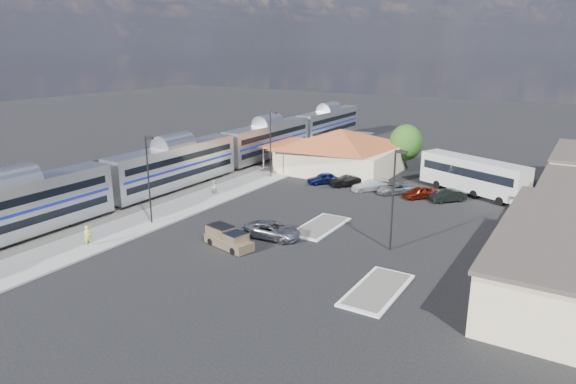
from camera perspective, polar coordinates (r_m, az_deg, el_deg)
The scene contains 23 objects.
ground at distance 51.38m, azimuth -1.40°, elevation -3.80°, with size 280.00×280.00×0.00m, color black.
railbed at distance 69.95m, azimuth -12.42°, elevation 1.25°, with size 16.00×100.00×0.12m, color #4C4944.
platform at distance 62.71m, azimuth -7.69°, elevation -0.18°, with size 5.50×92.00×0.18m, color gray.
passenger_train at distance 65.20m, azimuth -12.42°, elevation 2.73°, with size 3.00×104.00×5.55m.
freight_cars at distance 68.61m, azimuth -16.90°, elevation 2.25°, with size 2.80×46.00×4.00m.
station_depot at distance 72.99m, azimuth 5.77°, elevation 4.63°, with size 18.35×12.24×6.20m.
traffic_island_south at distance 51.08m, azimuth 3.61°, elevation -3.82°, with size 3.30×7.50×0.21m.
traffic_island_north at distance 38.89m, azimuth 9.88°, elevation -10.64°, with size 3.30×7.50×0.21m.
lamp_plat_s at distance 52.16m, azimuth -15.22°, elevation 2.06°, with size 1.08×0.25×9.00m.
lamp_plat_n at distance 68.77m, azimuth -1.89°, elevation 5.88°, with size 1.08×0.25×9.00m.
lamp_lot at distance 44.68m, azimuth 11.74°, elevation 0.01°, with size 1.08×0.25×9.00m.
tree_depot at distance 75.55m, azimuth 12.98°, elevation 5.38°, with size 4.71×4.71×6.63m.
pickup_truck at distance 46.11m, azimuth -6.61°, elevation -5.18°, with size 5.26×2.94×1.72m.
suv at distance 48.02m, azimuth -1.79°, elevation -4.26°, with size 2.56×5.56×1.54m, color #96989D.
coach_bus at distance 65.56m, azimuth 19.85°, elevation 1.90°, with size 13.60×8.17×4.35m.
person_a at distance 48.91m, azimuth -21.34°, elevation -4.57°, with size 0.69×0.45×1.89m, color #CDD743.
person_b at distance 62.48m, azimuth -8.24°, elevation 0.58°, with size 0.77×0.60×1.59m, color silver.
parked_car_a at distance 66.97m, azimuth 3.95°, elevation 1.54°, with size 1.72×4.28×1.46m, color #0C143F.
parked_car_b at distance 65.88m, azimuth 6.54°, elevation 1.22°, with size 1.52×4.36×1.44m, color black.
parked_car_c at distance 64.40m, azimuth 9.00°, elevation 0.73°, with size 1.88×4.62×1.34m, color white.
parked_car_d at distance 63.60m, azimuth 11.77°, elevation 0.38°, with size 2.16×4.69×1.30m, color gray.
parked_car_e at distance 62.37m, azimuth 14.43°, elevation -0.05°, with size 1.68×4.17×1.42m, color maroon.
parked_car_f at distance 61.86m, azimuth 17.34°, elevation -0.40°, with size 1.51×4.33×1.43m, color black.
Camera 1 is at (26.17, -40.66, 17.35)m, focal length 32.00 mm.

